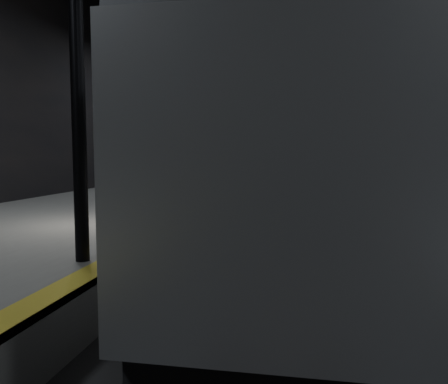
# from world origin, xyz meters

# --- Properties ---
(ground) EXTENTS (44.00, 44.00, 0.00)m
(ground) POSITION_xyz_m (0.00, 0.00, 0.00)
(ground) COLOR black
(ground) RESTS_ON ground
(platform_left) EXTENTS (9.00, 43.80, 1.00)m
(platform_left) POSITION_xyz_m (-7.50, 0.00, 0.50)
(platform_left) COLOR #535350
(platform_left) RESTS_ON ground
(tactile_strip) EXTENTS (0.50, 43.80, 0.01)m
(tactile_strip) POSITION_xyz_m (-3.25, 0.00, 1.00)
(tactile_strip) COLOR #9A921C
(tactile_strip) RESTS_ON platform_left
(track) EXTENTS (2.40, 43.00, 0.24)m
(track) POSITION_xyz_m (0.00, 0.00, 0.07)
(track) COLOR #3F3328
(track) RESTS_ON ground
(train) EXTENTS (3.18, 21.23, 5.68)m
(train) POSITION_xyz_m (-0.00, 2.72, 3.17)
(train) COLOR #AAADB2
(train) RESTS_ON ground
(woman) EXTENTS (0.68, 0.56, 1.58)m
(woman) POSITION_xyz_m (-5.79, 2.92, 1.79)
(woman) COLOR #907158
(woman) RESTS_ON platform_left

